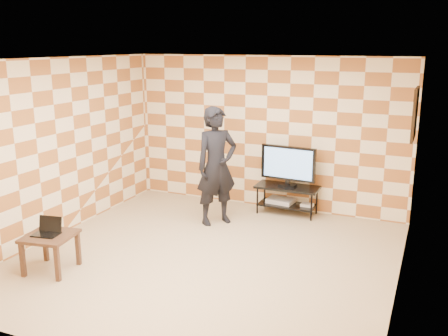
{
  "coord_description": "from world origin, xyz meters",
  "views": [
    {
      "loc": [
        2.76,
        -5.8,
        2.9
      ],
      "look_at": [
        0.0,
        0.6,
        1.15
      ],
      "focal_mm": 40.0,
      "sensor_mm": 36.0,
      "label": 1
    }
  ],
  "objects": [
    {
      "name": "dvd_player",
      "position": [
        0.36,
        2.27,
        0.21
      ],
      "size": [
        0.48,
        0.37,
        0.07
      ],
      "primitive_type": "cube",
      "rotation": [
        0.0,
        0.0,
        -0.11
      ],
      "color": "#B6B6B9",
      "rests_on": "tv_stand"
    },
    {
      "name": "tv_stand",
      "position": [
        0.49,
        2.23,
        0.37
      ],
      "size": [
        1.09,
        0.49,
        0.5
      ],
      "color": "black",
      "rests_on": "floor"
    },
    {
      "name": "wall_right",
      "position": [
        2.5,
        0.0,
        1.35
      ],
      "size": [
        0.02,
        5.0,
        2.7
      ],
      "primitive_type": "cube",
      "color": "beige",
      "rests_on": "ground"
    },
    {
      "name": "ceiling",
      "position": [
        0.0,
        0.0,
        2.7
      ],
      "size": [
        5.0,
        5.0,
        0.02
      ],
      "primitive_type": "cube",
      "color": "white",
      "rests_on": "wall_back"
    },
    {
      "name": "wall_back",
      "position": [
        0.0,
        2.5,
        1.35
      ],
      "size": [
        5.0,
        0.02,
        2.7
      ],
      "primitive_type": "cube",
      "color": "beige",
      "rests_on": "ground"
    },
    {
      "name": "laptop",
      "position": [
        -1.73,
        -1.15,
        0.55
      ],
      "size": [
        0.36,
        0.3,
        0.22
      ],
      "color": "black",
      "rests_on": "side_table"
    },
    {
      "name": "floor",
      "position": [
        0.0,
        0.0,
        0.0
      ],
      "size": [
        5.0,
        5.0,
        0.0
      ],
      "primitive_type": "plane",
      "color": "tan",
      "rests_on": "ground"
    },
    {
      "name": "game_console",
      "position": [
        0.84,
        2.26,
        0.2
      ],
      "size": [
        0.21,
        0.16,
        0.05
      ],
      "primitive_type": "cube",
      "rotation": [
        0.0,
        0.0,
        -0.04
      ],
      "color": "silver",
      "rests_on": "tv_stand"
    },
    {
      "name": "wall_left",
      "position": [
        -2.5,
        0.0,
        1.35
      ],
      "size": [
        0.02,
        5.0,
        2.7
      ],
      "primitive_type": "cube",
      "color": "beige",
      "rests_on": "ground"
    },
    {
      "name": "side_table",
      "position": [
        -1.7,
        -1.16,
        0.41
      ],
      "size": [
        0.68,
        0.68,
        0.5
      ],
      "color": "#382717",
      "rests_on": "floor"
    },
    {
      "name": "person",
      "position": [
        -0.45,
        1.34,
        0.97
      ],
      "size": [
        0.81,
        0.84,
        1.93
      ],
      "primitive_type": "imported",
      "rotation": [
        0.0,
        0.0,
        0.88
      ],
      "color": "black",
      "rests_on": "floor"
    },
    {
      "name": "wall_art",
      "position": [
        2.47,
        1.55,
        1.95
      ],
      "size": [
        0.04,
        0.72,
        0.72
      ],
      "color": "black",
      "rests_on": "wall_right"
    },
    {
      "name": "wall_front",
      "position": [
        0.0,
        -2.5,
        1.35
      ],
      "size": [
        5.0,
        0.02,
        2.7
      ],
      "primitive_type": "cube",
      "color": "beige",
      "rests_on": "ground"
    },
    {
      "name": "tv",
      "position": [
        0.49,
        2.23,
        0.89
      ],
      "size": [
        0.97,
        0.21,
        0.7
      ],
      "color": "black",
      "rests_on": "tv_stand"
    }
  ]
}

